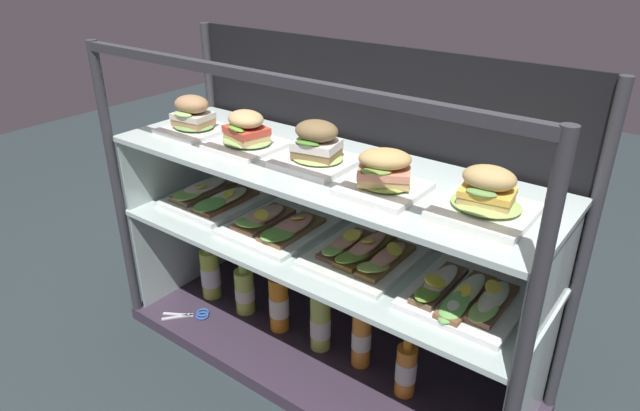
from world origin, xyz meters
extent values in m
cube|color=#263033|center=(0.00, 0.00, -0.01)|extent=(6.00, 6.00, 0.02)
cube|color=#372C3B|center=(0.00, 0.00, 0.02)|extent=(1.28, 0.44, 0.04)
cylinder|color=#333338|center=(-0.63, -0.20, 0.47)|extent=(0.03, 0.03, 0.93)
cylinder|color=#333338|center=(0.63, -0.20, 0.47)|extent=(0.03, 0.03, 0.93)
cylinder|color=#333338|center=(-0.63, 0.20, 0.47)|extent=(0.03, 0.03, 0.93)
cylinder|color=#333338|center=(0.63, 0.20, 0.47)|extent=(0.03, 0.03, 0.93)
cube|color=#333338|center=(0.00, -0.20, 0.92)|extent=(1.25, 0.02, 0.02)
cube|color=black|center=(0.00, 0.22, 0.49)|extent=(1.22, 0.01, 0.89)
cube|color=silver|center=(-0.61, 0.00, 0.22)|extent=(0.01, 0.38, 0.35)
cube|color=silver|center=(0.61, 0.00, 0.22)|extent=(0.01, 0.38, 0.35)
cube|color=silver|center=(0.00, 0.00, 0.41)|extent=(1.24, 0.39, 0.02)
cube|color=silver|center=(-0.61, 0.00, 0.53)|extent=(0.01, 0.38, 0.23)
cube|color=silver|center=(0.61, 0.00, 0.53)|extent=(0.01, 0.38, 0.23)
cube|color=silver|center=(0.00, 0.00, 0.65)|extent=(1.24, 0.39, 0.02)
cube|color=white|center=(-0.46, -0.02, 0.66)|extent=(0.18, 0.18, 0.01)
ellipsoid|color=#6D9C54|center=(-0.46, -0.02, 0.68)|extent=(0.13, 0.11, 0.02)
cube|color=tan|center=(-0.46, -0.02, 0.69)|extent=(0.12, 0.09, 0.02)
cube|color=beige|center=(-0.46, -0.02, 0.71)|extent=(0.12, 0.10, 0.02)
ellipsoid|color=#97D169|center=(-0.46, -0.06, 0.72)|extent=(0.07, 0.04, 0.02)
ellipsoid|color=#A1794E|center=(-0.46, -0.02, 0.74)|extent=(0.12, 0.10, 0.05)
cube|color=white|center=(-0.23, -0.03, 0.66)|extent=(0.18, 0.18, 0.01)
ellipsoid|color=#8EB966|center=(-0.23, -0.03, 0.68)|extent=(0.15, 0.12, 0.02)
cube|color=#EAC07F|center=(-0.23, -0.03, 0.69)|extent=(0.13, 0.11, 0.02)
cube|color=#D34633|center=(-0.23, -0.03, 0.71)|extent=(0.13, 0.12, 0.02)
ellipsoid|color=#6AAB38|center=(-0.23, -0.07, 0.72)|extent=(0.07, 0.05, 0.02)
ellipsoid|color=tan|center=(-0.23, -0.03, 0.74)|extent=(0.13, 0.11, 0.04)
cube|color=white|center=(0.00, -0.01, 0.66)|extent=(0.19, 0.19, 0.02)
ellipsoid|color=#A5BE68|center=(0.00, -0.01, 0.68)|extent=(0.14, 0.12, 0.01)
cube|color=olive|center=(0.00, -0.01, 0.69)|extent=(0.12, 0.11, 0.02)
cube|color=silver|center=(0.00, -0.01, 0.71)|extent=(0.13, 0.11, 0.02)
ellipsoid|color=#4F872F|center=(0.00, -0.05, 0.73)|extent=(0.07, 0.04, 0.02)
ellipsoid|color=brown|center=(0.00, -0.01, 0.75)|extent=(0.13, 0.11, 0.05)
cube|color=white|center=(0.22, -0.05, 0.66)|extent=(0.18, 0.18, 0.02)
ellipsoid|color=#90BA48|center=(0.22, -0.05, 0.68)|extent=(0.12, 0.11, 0.01)
cube|color=#DFB86B|center=(0.22, -0.05, 0.69)|extent=(0.14, 0.13, 0.02)
cube|color=tan|center=(0.22, -0.05, 0.71)|extent=(0.14, 0.13, 0.02)
ellipsoid|color=olive|center=(0.22, -0.09, 0.72)|extent=(0.08, 0.06, 0.01)
ellipsoid|color=tan|center=(0.22, -0.05, 0.74)|extent=(0.15, 0.13, 0.04)
cube|color=white|center=(0.46, -0.03, 0.66)|extent=(0.19, 0.19, 0.02)
ellipsoid|color=#A3D064|center=(0.46, -0.03, 0.68)|extent=(0.15, 0.13, 0.02)
cube|color=#DAB66E|center=(0.46, -0.03, 0.69)|extent=(0.12, 0.09, 0.02)
cube|color=#F2BD45|center=(0.46, -0.03, 0.71)|extent=(0.12, 0.09, 0.01)
ellipsoid|color=#68994B|center=(0.46, -0.06, 0.72)|extent=(0.07, 0.04, 0.01)
ellipsoid|color=tan|center=(0.46, -0.03, 0.74)|extent=(0.12, 0.09, 0.05)
cube|color=white|center=(-0.43, 0.02, 0.42)|extent=(0.26, 0.28, 0.02)
cube|color=brown|center=(-0.49, 0.02, 0.44)|extent=(0.09, 0.22, 0.01)
ellipsoid|color=#90C05A|center=(-0.49, -0.05, 0.45)|extent=(0.09, 0.12, 0.02)
ellipsoid|color=silver|center=(-0.49, 0.02, 0.45)|extent=(0.07, 0.18, 0.02)
cylinder|color=#FDE349|center=(-0.48, 0.00, 0.46)|extent=(0.04, 0.04, 0.02)
cube|color=brown|center=(-0.38, 0.01, 0.43)|extent=(0.09, 0.22, 0.01)
ellipsoid|color=#67B352|center=(-0.38, -0.05, 0.45)|extent=(0.10, 0.12, 0.02)
ellipsoid|color=#EFE8BF|center=(-0.38, 0.01, 0.45)|extent=(0.07, 0.17, 0.01)
cylinder|color=yellow|center=(-0.37, 0.02, 0.46)|extent=(0.06, 0.06, 0.02)
cube|color=white|center=(-0.15, 0.00, 0.42)|extent=(0.26, 0.28, 0.01)
cube|color=brown|center=(-0.20, -0.01, 0.43)|extent=(0.09, 0.19, 0.01)
ellipsoid|color=#97D55E|center=(-0.20, -0.07, 0.45)|extent=(0.09, 0.10, 0.04)
ellipsoid|color=#DEA291|center=(-0.20, -0.01, 0.45)|extent=(0.07, 0.15, 0.02)
cylinder|color=#F8DD48|center=(-0.19, -0.03, 0.46)|extent=(0.06, 0.06, 0.02)
cube|color=brown|center=(-0.09, -0.01, 0.43)|extent=(0.09, 0.21, 0.01)
ellipsoid|color=#69A943|center=(-0.09, -0.07, 0.45)|extent=(0.10, 0.12, 0.02)
ellipsoid|color=#E49288|center=(-0.09, -0.01, 0.45)|extent=(0.07, 0.17, 0.01)
cylinder|color=#F2E34C|center=(-0.10, 0.02, 0.46)|extent=(0.05, 0.05, 0.02)
cube|color=white|center=(0.14, 0.01, 0.42)|extent=(0.26, 0.28, 0.01)
cube|color=brown|center=(0.08, 0.02, 0.43)|extent=(0.06, 0.19, 0.01)
ellipsoid|color=#91C95C|center=(0.08, -0.04, 0.44)|extent=(0.08, 0.11, 0.04)
ellipsoid|color=#F5A885|center=(0.08, 0.02, 0.44)|extent=(0.05, 0.16, 0.02)
cylinder|color=yellow|center=(0.08, 0.03, 0.46)|extent=(0.06, 0.06, 0.02)
cube|color=brown|center=(0.14, 0.02, 0.43)|extent=(0.06, 0.22, 0.01)
ellipsoid|color=#76A139|center=(0.14, -0.04, 0.45)|extent=(0.07, 0.12, 0.03)
ellipsoid|color=#F3A58C|center=(0.14, 0.02, 0.45)|extent=(0.05, 0.18, 0.02)
cylinder|color=#FED949|center=(0.14, 0.03, 0.46)|extent=(0.05, 0.05, 0.01)
cube|color=brown|center=(0.21, 0.01, 0.43)|extent=(0.06, 0.21, 0.01)
ellipsoid|color=#A7C55A|center=(0.21, -0.05, 0.45)|extent=(0.08, 0.12, 0.04)
ellipsoid|color=#E29582|center=(0.21, 0.01, 0.45)|extent=(0.05, 0.17, 0.02)
cylinder|color=yellow|center=(0.21, 0.04, 0.46)|extent=(0.04, 0.05, 0.02)
cube|color=white|center=(0.43, 0.01, 0.42)|extent=(0.26, 0.28, 0.02)
cube|color=brown|center=(0.37, -0.01, 0.44)|extent=(0.06, 0.20, 0.01)
ellipsoid|color=#619532|center=(0.37, -0.07, 0.45)|extent=(0.06, 0.11, 0.03)
ellipsoid|color=white|center=(0.37, -0.01, 0.45)|extent=(0.05, 0.16, 0.02)
cylinder|color=yellow|center=(0.37, -0.04, 0.46)|extent=(0.07, 0.07, 0.02)
cube|color=brown|center=(0.44, -0.02, 0.43)|extent=(0.06, 0.22, 0.01)
ellipsoid|color=#69B555|center=(0.44, -0.09, 0.45)|extent=(0.06, 0.11, 0.04)
ellipsoid|color=silver|center=(0.44, -0.02, 0.45)|extent=(0.05, 0.18, 0.02)
cylinder|color=yellow|center=(0.44, -0.04, 0.46)|extent=(0.05, 0.05, 0.02)
cube|color=brown|center=(0.50, -0.01, 0.44)|extent=(0.06, 0.19, 0.01)
ellipsoid|color=#8FC65D|center=(0.50, -0.06, 0.45)|extent=(0.06, 0.10, 0.03)
ellipsoid|color=silver|center=(0.50, -0.01, 0.45)|extent=(0.05, 0.15, 0.02)
cylinder|color=#FBD54C|center=(0.49, 0.01, 0.47)|extent=(0.05, 0.05, 0.02)
cylinder|color=#BBC747|center=(-0.48, 0.00, 0.13)|extent=(0.07, 0.07, 0.18)
cylinder|color=silver|center=(-0.48, 0.00, 0.13)|extent=(0.07, 0.07, 0.07)
cylinder|color=#AFD14C|center=(-0.48, 0.00, 0.24)|extent=(0.03, 0.03, 0.03)
cylinder|color=#3472B4|center=(-0.48, 0.00, 0.26)|extent=(0.04, 0.04, 0.02)
cylinder|color=#BCDB52|center=(-0.32, 0.01, 0.12)|extent=(0.06, 0.06, 0.16)
cylinder|color=#EDE3CC|center=(-0.32, 0.01, 0.11)|extent=(0.07, 0.07, 0.04)
cylinder|color=#AEDB56|center=(-0.32, 0.01, 0.22)|extent=(0.03, 0.03, 0.05)
cylinder|color=white|center=(-0.32, 0.01, 0.26)|extent=(0.03, 0.03, 0.01)
cylinder|color=orange|center=(-0.17, 0.01, 0.14)|extent=(0.06, 0.06, 0.19)
cylinder|color=#F4E7CC|center=(-0.17, 0.01, 0.13)|extent=(0.06, 0.06, 0.07)
cylinder|color=orange|center=(-0.17, 0.01, 0.25)|extent=(0.03, 0.03, 0.04)
cylinder|color=silver|center=(-0.17, 0.01, 0.28)|extent=(0.04, 0.04, 0.01)
cylinder|color=#B9D255|center=(-0.01, 0.01, 0.14)|extent=(0.06, 0.06, 0.19)
cylinder|color=silver|center=(-0.01, 0.01, 0.12)|extent=(0.06, 0.06, 0.06)
cylinder|color=#B1CE56|center=(-0.01, 0.01, 0.25)|extent=(0.03, 0.03, 0.03)
cylinder|color=gold|center=(-0.01, 0.01, 0.27)|extent=(0.04, 0.04, 0.01)
cylinder|color=orange|center=(0.13, 0.03, 0.14)|extent=(0.06, 0.06, 0.19)
cylinder|color=silver|center=(0.13, 0.03, 0.13)|extent=(0.06, 0.06, 0.06)
cylinder|color=orange|center=(0.13, 0.03, 0.25)|extent=(0.03, 0.03, 0.04)
cylinder|color=silver|center=(0.13, 0.03, 0.28)|extent=(0.03, 0.03, 0.01)
cylinder|color=orange|center=(0.29, 0.00, 0.12)|extent=(0.06, 0.06, 0.15)
cylinder|color=silver|center=(0.29, 0.00, 0.12)|extent=(0.06, 0.06, 0.06)
cylinder|color=orange|center=(0.29, 0.00, 0.21)|extent=(0.03, 0.03, 0.04)
cylinder|color=black|center=(0.29, 0.00, 0.24)|extent=(0.03, 0.03, 0.01)
cube|color=silver|center=(-0.47, -0.16, 0.04)|extent=(0.07, 0.09, 0.00)
torus|color=#2A54A2|center=(-0.42, -0.09, 0.05)|extent=(0.06, 0.06, 0.01)
cube|color=silver|center=(-0.48, -0.15, 0.04)|extent=(0.09, 0.06, 0.00)
torus|color=#2B4F9F|center=(-0.41, -0.11, 0.05)|extent=(0.06, 0.06, 0.01)
cylinder|color=silver|center=(-0.45, -0.13, 0.05)|extent=(0.01, 0.01, 0.01)
camera|label=1|loc=(0.81, -1.07, 1.19)|focal=31.36mm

